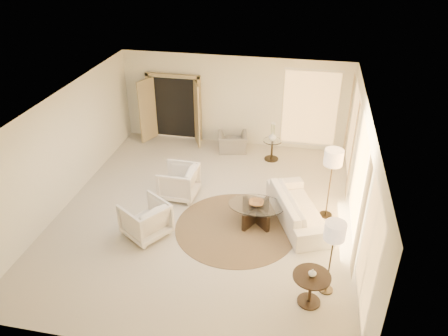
% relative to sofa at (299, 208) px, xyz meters
% --- Properties ---
extents(room, '(7.04, 8.04, 2.83)m').
position_rel_sofa_xyz_m(room, '(-2.24, -0.18, 1.05)').
color(room, beige).
rests_on(room, ground).
extents(windows_right, '(0.10, 6.40, 2.40)m').
position_rel_sofa_xyz_m(windows_right, '(1.21, -0.08, 1.01)').
color(windows_right, '#F6B962').
rests_on(windows_right, room).
extents(window_back_corner, '(1.70, 0.10, 2.40)m').
position_rel_sofa_xyz_m(window_back_corner, '(0.06, 3.77, 1.01)').
color(window_back_corner, '#F6B962').
rests_on(window_back_corner, room).
extents(curtains_right, '(0.06, 5.20, 2.60)m').
position_rel_sofa_xyz_m(curtains_right, '(1.16, 0.82, 0.96)').
color(curtains_right, tan).
rests_on(curtains_right, room).
extents(french_doors, '(1.95, 0.66, 2.16)m').
position_rel_sofa_xyz_m(french_doors, '(-4.14, 3.64, 0.72)').
color(french_doors, tan).
rests_on(french_doors, room).
extents(area_rug, '(3.75, 3.75, 0.01)m').
position_rel_sofa_xyz_m(area_rug, '(-1.39, -0.59, -0.34)').
color(area_rug, '#3B2B1B').
rests_on(area_rug, room).
extents(sofa, '(1.74, 2.53, 0.69)m').
position_rel_sofa_xyz_m(sofa, '(0.00, 0.00, 0.00)').
color(sofa, silver).
rests_on(sofa, room).
extents(armchair_left, '(0.88, 0.93, 0.93)m').
position_rel_sofa_xyz_m(armchair_left, '(-3.07, 0.46, 0.12)').
color(armchair_left, silver).
rests_on(armchair_left, room).
extents(armchair_right, '(1.20, 1.22, 0.93)m').
position_rel_sofa_xyz_m(armchair_right, '(-3.35, -1.23, 0.12)').
color(armchair_right, silver).
rests_on(armchair_right, room).
extents(accent_chair, '(0.98, 0.74, 0.77)m').
position_rel_sofa_xyz_m(accent_chair, '(-2.18, 3.22, 0.04)').
color(accent_chair, gray).
rests_on(accent_chair, room).
extents(coffee_table, '(1.49, 1.49, 0.49)m').
position_rel_sofa_xyz_m(coffee_table, '(-0.98, -0.26, -0.04)').
color(coffee_table, black).
rests_on(coffee_table, room).
extents(end_table, '(0.70, 0.70, 0.66)m').
position_rel_sofa_xyz_m(end_table, '(0.34, -2.56, 0.11)').
color(end_table, black).
rests_on(end_table, room).
extents(side_table, '(0.55, 0.55, 0.63)m').
position_rel_sofa_xyz_m(side_table, '(-0.93, 2.90, 0.04)').
color(side_table, '#2A2419').
rests_on(side_table, room).
extents(floor_lamp_near, '(0.43, 0.43, 1.78)m').
position_rel_sofa_xyz_m(floor_lamp_near, '(0.66, 0.33, 1.17)').
color(floor_lamp_near, '#2A2419').
rests_on(floor_lamp_near, room).
extents(floor_lamp_far, '(0.39, 0.39, 1.61)m').
position_rel_sofa_xyz_m(floor_lamp_far, '(0.66, -2.19, 1.03)').
color(floor_lamp_far, '#2A2419').
rests_on(floor_lamp_far, room).
extents(bowl, '(0.36, 0.36, 0.09)m').
position_rel_sofa_xyz_m(bowl, '(-0.98, -0.26, 0.18)').
color(bowl, brown).
rests_on(bowl, coffee_table).
extents(end_vase, '(0.16, 0.16, 0.15)m').
position_rel_sofa_xyz_m(end_vase, '(0.34, -2.56, 0.39)').
color(end_vase, white).
rests_on(end_vase, end_table).
extents(side_vase, '(0.28, 0.28, 0.25)m').
position_rel_sofa_xyz_m(side_vase, '(-0.93, 2.90, 0.41)').
color(side_vase, white).
rests_on(side_vase, side_table).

